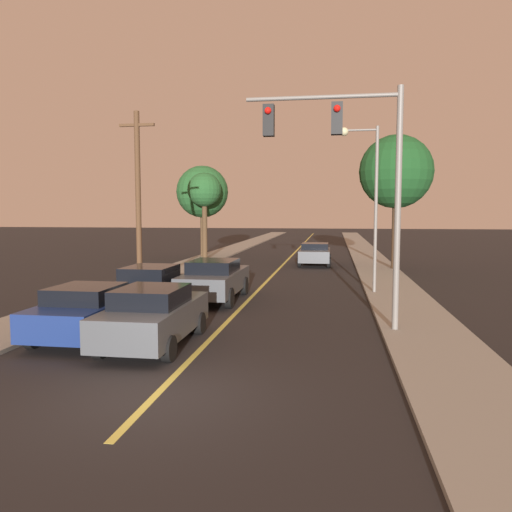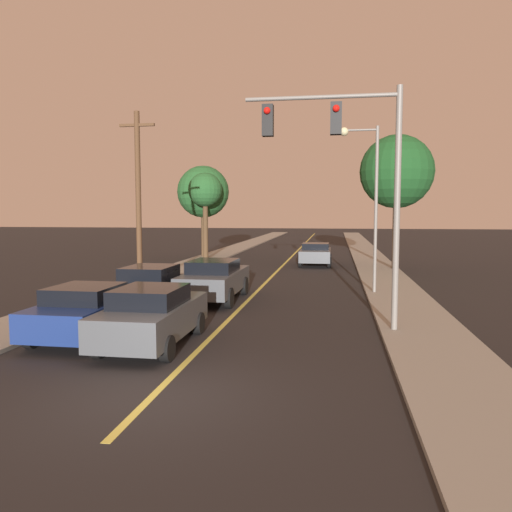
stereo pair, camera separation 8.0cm
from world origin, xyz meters
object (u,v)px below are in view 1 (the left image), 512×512
Objects in this scene: car_near_lane_front at (153,315)px; car_outer_lane_second at (152,285)px; car_near_lane_second at (215,279)px; tree_left_far at (202,192)px; streetlamp_right at (367,187)px; car_outer_lane_front at (89,311)px; utility_pole_left at (138,197)px; traffic_signal_mast at (351,159)px; car_far_oncoming at (315,254)px; tree_left_near at (204,191)px; tree_right_near at (396,172)px.

car_near_lane_front is 0.92× the size of car_outer_lane_second.
car_near_lane_second is 0.72× the size of tree_left_far.
car_outer_lane_second is 9.72m from streetlamp_right.
utility_pole_left is (-1.91, 8.43, 3.40)m from car_outer_lane_front.
traffic_signal_mast reaches higher than car_near_lane_second.
car_far_oncoming is at bearing 74.66° from car_outer_lane_front.
car_near_lane_second is 7.87m from traffic_signal_mast.
tree_left_near is (-10.48, 13.16, 0.43)m from streetlamp_right.
tree_left_near is 13.34m from tree_right_near.
car_outer_lane_front is (-2.06, 0.50, -0.04)m from car_near_lane_front.
utility_pole_left is at bearing -85.42° from tree_left_far.
utility_pole_left is at bearing 114.01° from car_near_lane_front.
tree_left_far reaches higher than car_outer_lane_front.
car_outer_lane_second is 0.61× the size of utility_pole_left.
tree_left_near is (-4.49, 15.63, 4.12)m from car_near_lane_second.
car_outer_lane_front is 0.61× the size of tree_left_far.
car_near_lane_second is 15.14m from tree_right_near.
car_outer_lane_second is at bearing 90.00° from car_outer_lane_front.
streetlamp_right is (2.56, -11.27, 3.78)m from car_far_oncoming.
tree_left_far is at bearing 94.58° from utility_pole_left.
car_near_lane_second is at bearing 34.89° from car_outer_lane_second.
tree_right_near is at bearing 60.20° from car_outer_lane_front.
car_outer_lane_front is at bearing -82.51° from tree_left_far.
tree_left_near is 0.78× the size of tree_right_near.
tree_left_near is (-2.43, 17.07, 4.22)m from car_outer_lane_second.
tree_right_near is at bearing 51.93° from car_outer_lane_second.
car_outer_lane_front reaches higher than car_far_oncoming.
car_outer_lane_front is at bearing 74.66° from car_far_oncoming.
traffic_signal_mast is at bearing -35.95° from utility_pole_left.
car_near_lane_second is 5.61m from utility_pole_left.
streetlamp_right is 0.89× the size of utility_pole_left.
utility_pole_left is (-9.96, -0.31, -0.38)m from streetlamp_right.
traffic_signal_mast is (7.13, 1.87, 4.22)m from car_outer_lane_front.
car_near_lane_second is 16.78m from tree_left_near.
tree_left_near is at bearing -13.44° from car_far_oncoming.
utility_pole_left is (-3.98, 2.16, 3.31)m from car_near_lane_second.
tree_left_far is at bearing 108.60° from tree_left_near.
traffic_signal_mast is at bearing 25.05° from car_near_lane_front.
tree_left_near reaches higher than car_outer_lane_front.
car_near_lane_second is 0.80× the size of tree_left_near.
tree_left_near is at bearing 101.35° from car_near_lane_front.
tree_left_near is at bearing 106.04° from car_near_lane_second.
car_near_lane_front is at bearing -90.00° from car_near_lane_second.
streetlamp_right is 1.01× the size of tree_left_far.
car_near_lane_second is 7.45m from streetlamp_right.
car_outer_lane_second is 16.14m from car_far_oncoming.
car_near_lane_front is at bearing 80.52° from car_far_oncoming.
car_near_lane_front is 1.04× the size of car_far_oncoming.
streetlamp_right is at bearing -103.62° from tree_right_near.
car_near_lane_front is 6.76m from car_near_lane_second.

